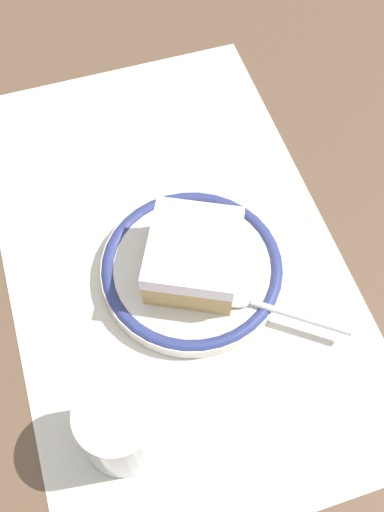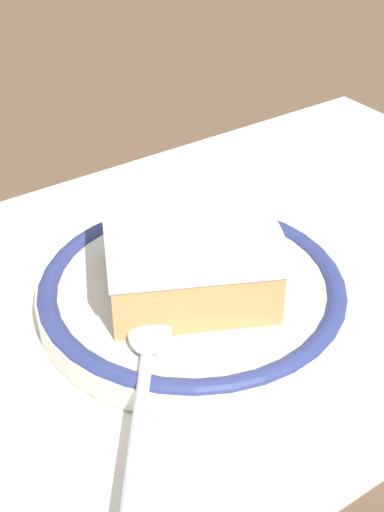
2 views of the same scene
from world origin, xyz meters
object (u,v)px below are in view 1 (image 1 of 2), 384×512
object	(u,v)px
spoon	(255,303)
napkin	(144,156)
cup	(120,428)
cake_slice	(194,256)
plate	(192,269)

from	to	relation	value
spoon	napkin	size ratio (longest dim) A/B	0.94
cup	napkin	distance (m)	0.32
spoon	cup	size ratio (longest dim) A/B	1.51
spoon	napkin	world-z (taller)	spoon
cake_slice	spoon	xyz separation A→B (m)	(0.06, 0.04, -0.02)
plate	spoon	xyz separation A→B (m)	(0.06, 0.04, 0.01)
plate	cake_slice	distance (m)	0.03
napkin	cup	bearing A→B (deg)	-18.69
cake_slice	napkin	distance (m)	0.17
cake_slice	napkin	xyz separation A→B (m)	(-0.16, -0.01, -0.04)
plate	napkin	size ratio (longest dim) A/B	1.45
cake_slice	plate	bearing A→B (deg)	-166.06
napkin	spoon	bearing A→B (deg)	12.99
plate	cake_slice	bearing A→B (deg)	13.94
cake_slice	napkin	bearing A→B (deg)	-177.61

